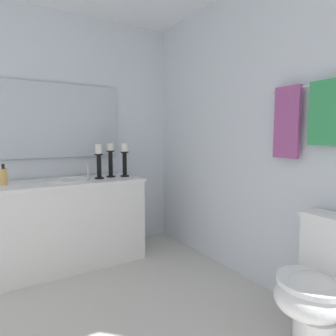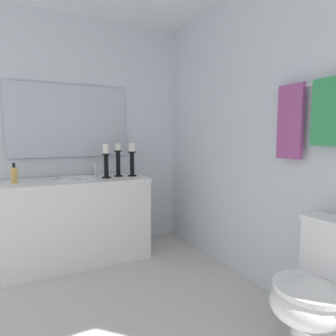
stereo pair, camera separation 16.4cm
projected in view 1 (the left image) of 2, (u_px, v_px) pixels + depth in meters
The scene contains 14 objects.
floor at pixel (122, 320), 1.95m from camera, with size 2.78×2.33×0.02m, color beige.
wall_back at pixel (249, 136), 2.42m from camera, with size 2.78×0.04×2.45m, color silver.
wall_left at pixel (67, 136), 2.99m from camera, with size 0.04×2.33×2.45m, color silver.
vanity_cabinet at pixel (70, 222), 2.76m from camera, with size 0.58×1.36×0.81m.
sink_basin at pixel (69, 184), 2.72m from camera, with size 0.40×0.40×0.24m.
mirror at pixel (60, 121), 2.89m from camera, with size 0.02×1.19×0.73m, color silver.
candle_holder_tall at pixel (125, 159), 2.97m from camera, with size 0.09×0.09×0.34m.
candle_holder_short at pixel (110, 159), 2.94m from camera, with size 0.09×0.09×0.34m.
candle_holder_mid at pixel (99, 160), 2.81m from camera, with size 0.09×0.09×0.34m.
soap_bottle at pixel (4, 176), 2.45m from camera, with size 0.06×0.06×0.18m.
toilet at pixel (319, 285), 1.68m from camera, with size 0.39×0.54×0.75m.
towel_bar at pixel (329, 83), 1.78m from camera, with size 0.02×0.02×0.82m, color silver.
towel_near_vanity at pixel (287, 122), 2.03m from camera, with size 0.20×0.03×0.50m, color #A54C8C.
towel_center at pixel (326, 113), 1.79m from camera, with size 0.22×0.03×0.40m, color #389E59.
Camera 1 is at (1.71, -0.70, 1.22)m, focal length 31.03 mm.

